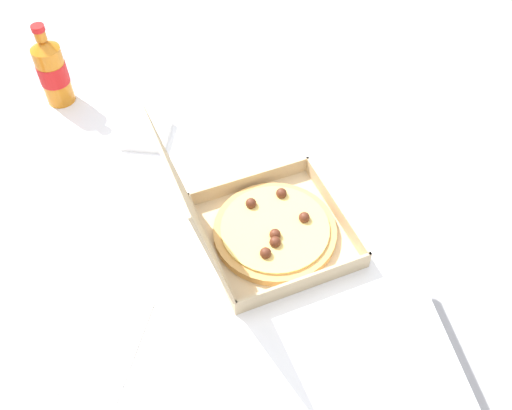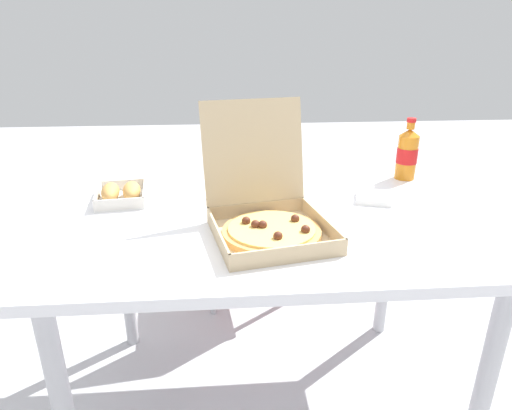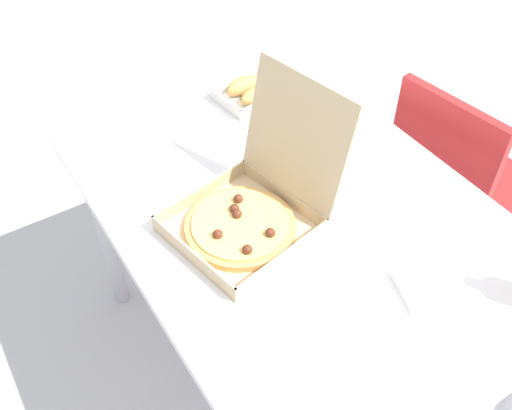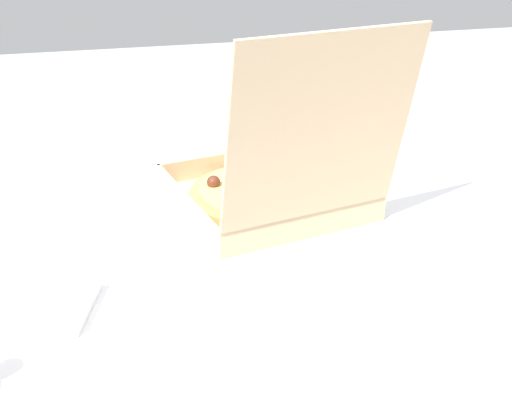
{
  "view_description": "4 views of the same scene",
  "coord_description": "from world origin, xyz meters",
  "px_view_note": "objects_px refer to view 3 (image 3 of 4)",
  "views": [
    {
      "loc": [
        -0.71,
        0.02,
        1.71
      ],
      "look_at": [
        0.04,
        -0.13,
        0.78
      ],
      "focal_mm": 39.74,
      "sensor_mm": 36.0,
      "label": 1
    },
    {
      "loc": [
        -0.13,
        -1.2,
        1.25
      ],
      "look_at": [
        -0.04,
        -0.09,
        0.8
      ],
      "focal_mm": 30.74,
      "sensor_mm": 36.0,
      "label": 2
    },
    {
      "loc": [
        0.81,
        -0.63,
        1.76
      ],
      "look_at": [
        -0.02,
        -0.11,
        0.79
      ],
      "focal_mm": 41.02,
      "sensor_mm": 36.0,
      "label": 3
    },
    {
      "loc": [
        0.27,
        0.84,
        1.23
      ],
      "look_at": [
        0.02,
        -0.1,
        0.76
      ],
      "focal_mm": 45.98,
      "sensor_mm": 36.0,
      "label": 4
    }
  ],
  "objects_px": {
    "chair": "(454,178)",
    "paper_menu": "(322,138)",
    "bread_side_box": "(250,92)",
    "pizza_box_open": "(250,211)",
    "napkin_pile": "(424,287)"
  },
  "relations": [
    {
      "from": "chair",
      "to": "paper_menu",
      "type": "distance_m",
      "value": 0.54
    },
    {
      "from": "bread_side_box",
      "to": "paper_menu",
      "type": "bearing_deg",
      "value": 14.15
    },
    {
      "from": "pizza_box_open",
      "to": "paper_menu",
      "type": "xyz_separation_m",
      "value": [
        -0.18,
        0.35,
        -0.05
      ]
    },
    {
      "from": "chair",
      "to": "paper_menu",
      "type": "xyz_separation_m",
      "value": [
        -0.15,
        -0.45,
        0.26
      ]
    },
    {
      "from": "bread_side_box",
      "to": "napkin_pile",
      "type": "xyz_separation_m",
      "value": [
        0.81,
        -0.06,
        -0.02
      ]
    },
    {
      "from": "chair",
      "to": "napkin_pile",
      "type": "height_order",
      "value": "chair"
    },
    {
      "from": "chair",
      "to": "paper_menu",
      "type": "bearing_deg",
      "value": -108.33
    },
    {
      "from": "pizza_box_open",
      "to": "bread_side_box",
      "type": "xyz_separation_m",
      "value": [
        -0.45,
        0.28,
        -0.02
      ]
    },
    {
      "from": "paper_menu",
      "to": "napkin_pile",
      "type": "distance_m",
      "value": 0.56
    },
    {
      "from": "bread_side_box",
      "to": "pizza_box_open",
      "type": "bearing_deg",
      "value": -31.91
    },
    {
      "from": "chair",
      "to": "pizza_box_open",
      "type": "bearing_deg",
      "value": -88.01
    },
    {
      "from": "chair",
      "to": "paper_menu",
      "type": "height_order",
      "value": "chair"
    },
    {
      "from": "chair",
      "to": "bread_side_box",
      "type": "height_order",
      "value": "chair"
    },
    {
      "from": "paper_menu",
      "to": "bread_side_box",
      "type": "bearing_deg",
      "value": -142.37
    },
    {
      "from": "pizza_box_open",
      "to": "napkin_pile",
      "type": "distance_m",
      "value": 0.43
    }
  ]
}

